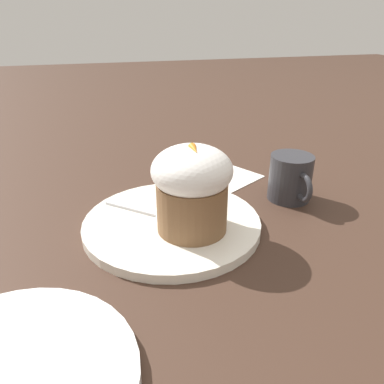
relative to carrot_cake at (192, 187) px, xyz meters
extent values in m
plane|color=#3D281E|center=(-0.03, -0.02, -0.08)|extent=(4.00, 4.00, 0.00)
cylinder|color=white|center=(-0.03, -0.02, -0.07)|extent=(0.25, 0.25, 0.01)
cylinder|color=brown|center=(0.00, 0.00, -0.03)|extent=(0.10, 0.10, 0.07)
ellipsoid|color=white|center=(0.00, 0.00, 0.02)|extent=(0.11, 0.11, 0.07)
cone|color=orange|center=(0.01, 0.00, 0.06)|extent=(0.02, 0.01, 0.01)
sphere|color=green|center=(0.00, 0.00, 0.06)|extent=(0.01, 0.01, 0.01)
cube|color=silver|center=(-0.08, -0.07, -0.06)|extent=(0.07, 0.08, 0.00)
ellipsoid|color=silver|center=(-0.03, -0.02, -0.06)|extent=(0.06, 0.06, 0.01)
cylinder|color=#2D2D33|center=(-0.07, 0.19, -0.04)|extent=(0.07, 0.07, 0.08)
torus|color=#2D2D33|center=(-0.03, 0.19, -0.04)|extent=(0.05, 0.01, 0.05)
cube|color=white|center=(-0.19, 0.11, -0.08)|extent=(0.16, 0.15, 0.00)
camera|label=1|loc=(0.43, -0.12, 0.21)|focal=35.00mm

